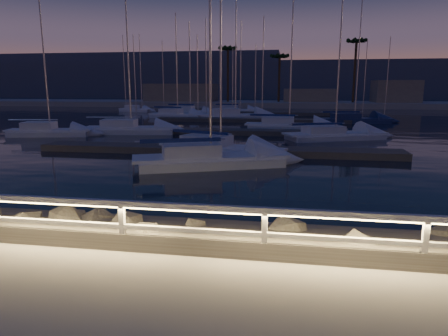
{
  "coord_description": "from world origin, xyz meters",
  "views": [
    {
      "loc": [
        4.44,
        -7.55,
        3.4
      ],
      "look_at": [
        2.52,
        4.0,
        1.0
      ],
      "focal_mm": 32.0,
      "sensor_mm": 36.0,
      "label": 1
    }
  ],
  "objects_px": {
    "sailboat_b": "(207,158)",
    "sailboat_c": "(218,147)",
    "sailboat_l": "(353,119)",
    "sailboat_m": "(135,109)",
    "sailboat_g": "(287,125)",
    "sailboat_a": "(48,131)",
    "guard_rail": "(75,211)",
    "sailboat_h": "(333,134)",
    "sailboat_i": "(189,112)",
    "sailboat_j": "(176,114)",
    "sailboat_n": "(234,110)",
    "sailboat_f": "(129,128)",
    "sailboat_k": "(233,115)"
  },
  "relations": [
    {
      "from": "sailboat_b",
      "to": "sailboat_c",
      "type": "bearing_deg",
      "value": 69.89
    },
    {
      "from": "sailboat_c",
      "to": "sailboat_l",
      "type": "xyz_separation_m",
      "value": [
        11.04,
        22.88,
        -0.01
      ]
    },
    {
      "from": "sailboat_b",
      "to": "sailboat_m",
      "type": "relative_size",
      "value": 1.3
    },
    {
      "from": "sailboat_g",
      "to": "sailboat_m",
      "type": "height_order",
      "value": "sailboat_g"
    },
    {
      "from": "sailboat_a",
      "to": "sailboat_l",
      "type": "relative_size",
      "value": 0.86
    },
    {
      "from": "sailboat_c",
      "to": "sailboat_a",
      "type": "bearing_deg",
      "value": 176.7
    },
    {
      "from": "guard_rail",
      "to": "sailboat_h",
      "type": "relative_size",
      "value": 3.29
    },
    {
      "from": "guard_rail",
      "to": "sailboat_m",
      "type": "height_order",
      "value": "sailboat_m"
    },
    {
      "from": "sailboat_b",
      "to": "sailboat_i",
      "type": "relative_size",
      "value": 1.04
    },
    {
      "from": "sailboat_g",
      "to": "sailboat_j",
      "type": "height_order",
      "value": "sailboat_g"
    },
    {
      "from": "sailboat_b",
      "to": "sailboat_n",
      "type": "distance_m",
      "value": 42.56
    },
    {
      "from": "sailboat_c",
      "to": "sailboat_j",
      "type": "xyz_separation_m",
      "value": [
        -10.31,
        26.81,
        0.02
      ]
    },
    {
      "from": "sailboat_c",
      "to": "sailboat_j",
      "type": "height_order",
      "value": "sailboat_c"
    },
    {
      "from": "sailboat_b",
      "to": "sailboat_f",
      "type": "height_order",
      "value": "sailboat_f"
    },
    {
      "from": "sailboat_n",
      "to": "guard_rail",
      "type": "bearing_deg",
      "value": -88.65
    },
    {
      "from": "sailboat_h",
      "to": "sailboat_i",
      "type": "relative_size",
      "value": 1.05
    },
    {
      "from": "sailboat_c",
      "to": "sailboat_l",
      "type": "relative_size",
      "value": 0.96
    },
    {
      "from": "sailboat_a",
      "to": "sailboat_g",
      "type": "distance_m",
      "value": 20.9
    },
    {
      "from": "sailboat_g",
      "to": "sailboat_j",
      "type": "distance_m",
      "value": 18.68
    },
    {
      "from": "guard_rail",
      "to": "sailboat_a",
      "type": "height_order",
      "value": "sailboat_a"
    },
    {
      "from": "sailboat_j",
      "to": "sailboat_k",
      "type": "bearing_deg",
      "value": 6.53
    },
    {
      "from": "sailboat_f",
      "to": "sailboat_m",
      "type": "bearing_deg",
      "value": 101.42
    },
    {
      "from": "sailboat_c",
      "to": "sailboat_j",
      "type": "distance_m",
      "value": 28.72
    },
    {
      "from": "sailboat_b",
      "to": "sailboat_c",
      "type": "height_order",
      "value": "sailboat_b"
    },
    {
      "from": "sailboat_b",
      "to": "sailboat_g",
      "type": "relative_size",
      "value": 0.95
    },
    {
      "from": "sailboat_a",
      "to": "sailboat_k",
      "type": "bearing_deg",
      "value": 45.94
    },
    {
      "from": "sailboat_f",
      "to": "sailboat_i",
      "type": "xyz_separation_m",
      "value": [
        -0.58,
        23.26,
        0.01
      ]
    },
    {
      "from": "guard_rail",
      "to": "sailboat_m",
      "type": "distance_m",
      "value": 57.42
    },
    {
      "from": "sailboat_a",
      "to": "sailboat_m",
      "type": "distance_m",
      "value": 31.95
    },
    {
      "from": "sailboat_a",
      "to": "sailboat_c",
      "type": "distance_m",
      "value": 16.67
    },
    {
      "from": "sailboat_k",
      "to": "sailboat_h",
      "type": "bearing_deg",
      "value": -73.58
    },
    {
      "from": "sailboat_h",
      "to": "sailboat_l",
      "type": "bearing_deg",
      "value": 52.74
    },
    {
      "from": "sailboat_c",
      "to": "sailboat_j",
      "type": "relative_size",
      "value": 1.0
    },
    {
      "from": "sailboat_g",
      "to": "sailboat_j",
      "type": "bearing_deg",
      "value": 140.88
    },
    {
      "from": "guard_rail",
      "to": "sailboat_n",
      "type": "xyz_separation_m",
      "value": [
        -4.13,
        54.24,
        -0.96
      ]
    },
    {
      "from": "sailboat_g",
      "to": "sailboat_n",
      "type": "distance_m",
      "value": 25.27
    },
    {
      "from": "sailboat_g",
      "to": "sailboat_l",
      "type": "bearing_deg",
      "value": 50.2
    },
    {
      "from": "sailboat_a",
      "to": "sailboat_n",
      "type": "distance_m",
      "value": 33.82
    },
    {
      "from": "sailboat_b",
      "to": "sailboat_l",
      "type": "bearing_deg",
      "value": 45.88
    },
    {
      "from": "sailboat_j",
      "to": "sailboat_k",
      "type": "xyz_separation_m",
      "value": [
        7.54,
        -0.65,
        0.03
      ]
    },
    {
      "from": "sailboat_k",
      "to": "sailboat_g",
      "type": "bearing_deg",
      "value": -72.81
    },
    {
      "from": "sailboat_a",
      "to": "sailboat_l",
      "type": "bearing_deg",
      "value": 20.34
    },
    {
      "from": "guard_rail",
      "to": "sailboat_f",
      "type": "height_order",
      "value": "sailboat_f"
    },
    {
      "from": "sailboat_b",
      "to": "sailboat_f",
      "type": "bearing_deg",
      "value": 104.48
    },
    {
      "from": "sailboat_j",
      "to": "sailboat_n",
      "type": "height_order",
      "value": "sailboat_j"
    },
    {
      "from": "sailboat_h",
      "to": "sailboat_j",
      "type": "bearing_deg",
      "value": 109.9
    },
    {
      "from": "sailboat_g",
      "to": "sailboat_i",
      "type": "bearing_deg",
      "value": 129.31
    },
    {
      "from": "sailboat_c",
      "to": "sailboat_i",
      "type": "height_order",
      "value": "sailboat_c"
    },
    {
      "from": "sailboat_f",
      "to": "sailboat_k",
      "type": "distance_m",
      "value": 18.12
    },
    {
      "from": "sailboat_k",
      "to": "sailboat_a",
      "type": "bearing_deg",
      "value": -135.75
    }
  ]
}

